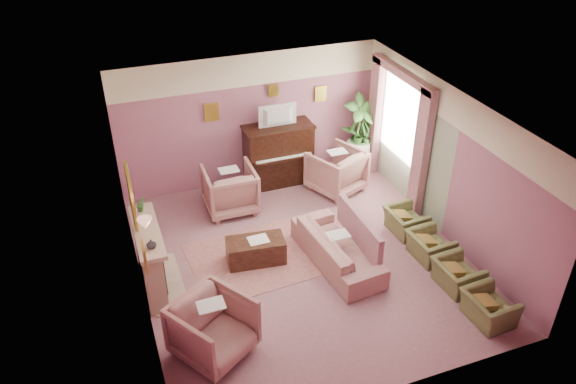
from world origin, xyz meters
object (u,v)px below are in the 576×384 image
object	(u,v)px
floral_armchair_left	(230,187)
side_table	(358,156)
olive_chair_a	(489,304)
floral_armchair_right	(336,169)
television	(279,115)
floral_armchair_front	(213,326)
coffee_table	(256,251)
sofa	(338,243)
olive_chair_c	(430,243)
piano	(278,155)
olive_chair_d	(406,218)
olive_chair_b	(458,271)

from	to	relation	value
floral_armchair_left	side_table	size ratio (longest dim) A/B	1.45
floral_armchair_left	olive_chair_a	bearing A→B (deg)	-56.64
floral_armchair_left	floral_armchair_right	distance (m)	2.28
television	side_table	distance (m)	2.21
floral_armchair_front	coffee_table	bearing A→B (deg)	56.21
sofa	olive_chair_c	bearing A→B (deg)	-15.81
olive_chair_a	piano	bearing A→B (deg)	107.76
piano	coffee_table	distance (m)	2.78
olive_chair_c	floral_armchair_right	bearing A→B (deg)	102.50
olive_chair_a	olive_chair_d	world-z (taller)	same
floral_armchair_left	side_table	world-z (taller)	floral_armchair_left
floral_armchair_right	side_table	size ratio (longest dim) A/B	1.45
television	olive_chair_b	xyz separation A→B (m)	(1.61, -4.16, -1.28)
piano	sofa	distance (m)	2.96
sofa	coffee_table	bearing A→B (deg)	158.72
olive_chair_d	olive_chair_a	bearing A→B (deg)	-90.00
piano	floral_armchair_left	size ratio (longest dim) A/B	1.38
television	floral_armchair_left	size ratio (longest dim) A/B	0.79
olive_chair_c	side_table	world-z (taller)	side_table
piano	coffee_table	size ratio (longest dim) A/B	1.40
piano	olive_chair_c	xyz separation A→B (m)	(1.61, -3.39, -0.33)
piano	side_table	distance (m)	1.85
olive_chair_b	floral_armchair_right	bearing A→B (deg)	99.62
coffee_table	olive_chair_b	world-z (taller)	olive_chair_b
floral_armchair_right	olive_chair_a	distance (m)	4.35
floral_armchair_right	olive_chair_a	world-z (taller)	floral_armchair_right
sofa	olive_chair_d	size ratio (longest dim) A/B	2.77
piano	olive_chair_a	distance (m)	5.30
olive_chair_a	side_table	distance (m)	4.90
sofa	side_table	world-z (taller)	sofa
piano	side_table	xyz separation A→B (m)	(1.82, -0.14, -0.30)
television	olive_chair_c	distance (m)	3.93
coffee_table	olive_chair_d	bearing A→B (deg)	-2.79
coffee_table	olive_chair_b	size ratio (longest dim) A/B	1.35
television	floral_armchair_front	distance (m)	4.95
floral_armchair_left	floral_armchair_front	xyz separation A→B (m)	(-1.21, -3.52, 0.00)
coffee_table	floral_armchair_right	bearing A→B (deg)	36.49
floral_armchair_front	olive_chair_d	distance (m)	4.40
floral_armchair_right	side_table	world-z (taller)	floral_armchair_right
floral_armchair_front	olive_chair_b	bearing A→B (deg)	-0.18
sofa	side_table	bearing A→B (deg)	57.61
floral_armchair_left	side_table	bearing A→B (deg)	9.94
floral_armchair_front	side_table	bearing A→B (deg)	43.47
olive_chair_b	olive_chair_d	bearing A→B (deg)	90.00
coffee_table	olive_chair_b	bearing A→B (deg)	-31.57
floral_armchair_left	floral_armchair_right	xyz separation A→B (m)	(2.28, -0.05, 0.00)
olive_chair_d	coffee_table	bearing A→B (deg)	177.21
olive_chair_c	side_table	size ratio (longest dim) A/B	1.06
piano	floral_armchair_right	size ratio (longest dim) A/B	1.38
coffee_table	sofa	xyz separation A→B (m)	(1.32, -0.51, 0.19)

